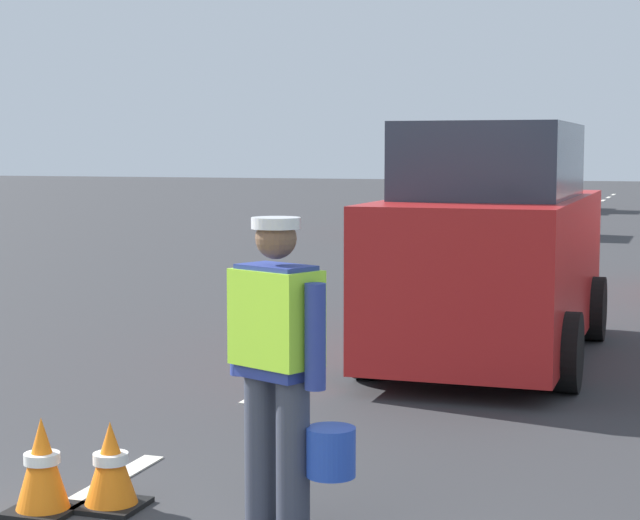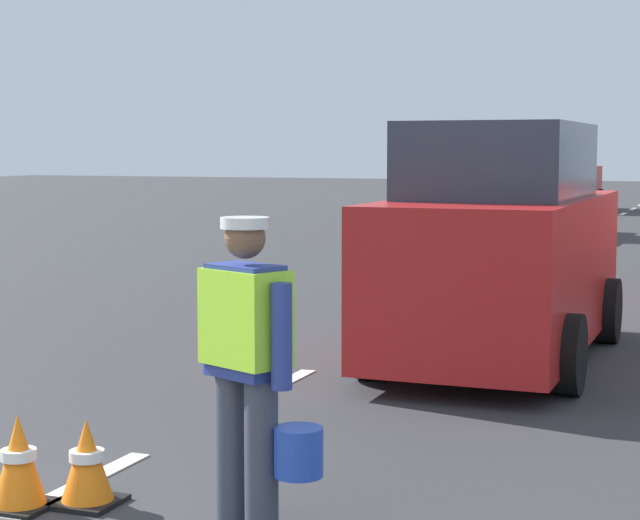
% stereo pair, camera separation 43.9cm
% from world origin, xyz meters
% --- Properties ---
extents(ground_plane, '(96.00, 96.00, 0.00)m').
position_xyz_m(ground_plane, '(0.00, 21.00, 0.00)').
color(ground_plane, '#333335').
extents(lane_center_line, '(0.14, 46.40, 0.01)m').
position_xyz_m(lane_center_line, '(0.00, 25.20, 0.00)').
color(lane_center_line, silver).
rests_on(lane_center_line, ground).
extents(road_worker, '(0.76, 0.44, 1.67)m').
position_xyz_m(road_worker, '(1.28, 2.39, 0.93)').
color(road_worker, '#383D4C').
rests_on(road_worker, ground).
extents(traffic_cone_near, '(0.36, 0.36, 0.50)m').
position_xyz_m(traffic_cone_near, '(0.25, 2.39, 0.25)').
color(traffic_cone_near, black).
rests_on(traffic_cone_near, ground).
extents(traffic_cone_far, '(0.36, 0.36, 0.54)m').
position_xyz_m(traffic_cone_far, '(-0.07, 2.19, 0.27)').
color(traffic_cone_far, black).
rests_on(traffic_cone_far, ground).
extents(car_oncoming_third, '(1.91, 4.10, 2.14)m').
position_xyz_m(car_oncoming_third, '(-1.93, 34.27, 1.00)').
color(car_oncoming_third, red).
rests_on(car_oncoming_third, ground).
extents(car_outgoing_ahead, '(1.94, 4.30, 2.27)m').
position_xyz_m(car_outgoing_ahead, '(1.51, 7.58, 1.05)').
color(car_outgoing_ahead, red).
rests_on(car_outgoing_ahead, ground).
extents(car_oncoming_second, '(2.03, 4.00, 2.16)m').
position_xyz_m(car_oncoming_second, '(-1.72, 23.25, 1.01)').
color(car_oncoming_second, red).
rests_on(car_oncoming_second, ground).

